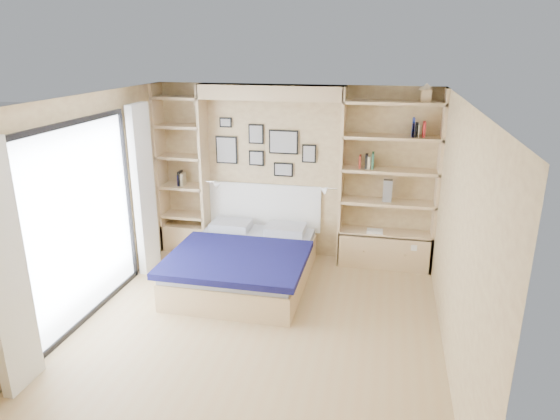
# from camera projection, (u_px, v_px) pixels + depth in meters

# --- Properties ---
(ground) EXTENTS (4.50, 4.50, 0.00)m
(ground) POSITION_uv_depth(u_px,v_px,m) (255.00, 332.00, 5.50)
(ground) COLOR tan
(ground) RESTS_ON ground
(room_shell) EXTENTS (4.50, 4.50, 4.50)m
(room_shell) POSITION_uv_depth(u_px,v_px,m) (255.00, 197.00, 6.65)
(room_shell) COLOR #D4BB83
(room_shell) RESTS_ON ground
(bed) EXTENTS (1.71, 2.12, 1.07)m
(bed) POSITION_uv_depth(u_px,v_px,m) (245.00, 262.00, 6.60)
(bed) COLOR #DCBD8A
(bed) RESTS_ON ground
(photo_gallery) EXTENTS (1.48, 0.02, 0.82)m
(photo_gallery) POSITION_uv_depth(u_px,v_px,m) (263.00, 148.00, 7.15)
(photo_gallery) COLOR black
(photo_gallery) RESTS_ON ground
(reading_lamps) EXTENTS (1.92, 0.12, 0.15)m
(reading_lamps) POSITION_uv_depth(u_px,v_px,m) (270.00, 186.00, 7.07)
(reading_lamps) COLOR silver
(reading_lamps) RESTS_ON ground
(shelf_decor) EXTENTS (3.53, 0.23, 2.03)m
(shelf_decor) POSITION_uv_depth(u_px,v_px,m) (373.00, 149.00, 6.66)
(shelf_decor) COLOR #A33423
(shelf_decor) RESTS_ON ground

